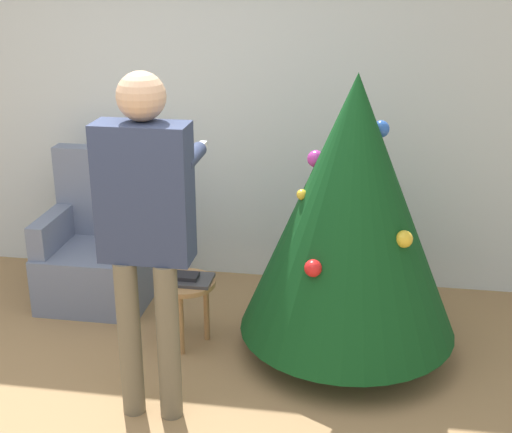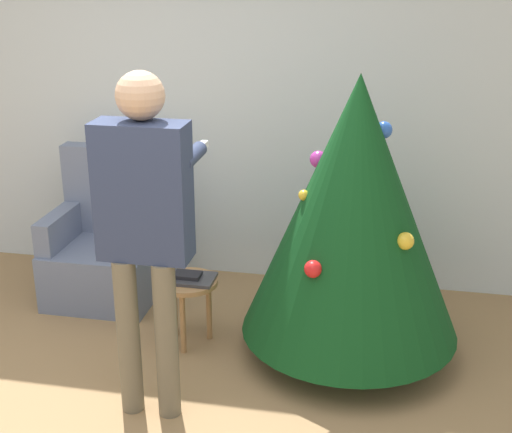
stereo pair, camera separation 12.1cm
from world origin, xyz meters
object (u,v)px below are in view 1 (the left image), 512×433
(person_standing, at_px, (146,217))
(armchair, at_px, (101,250))
(christmas_tree, at_px, (352,208))
(side_stool, at_px, (186,292))

(person_standing, bearing_deg, armchair, 121.75)
(christmas_tree, xyz_separation_m, armchair, (-1.75, 0.47, -0.59))
(armchair, xyz_separation_m, person_standing, (0.76, -1.23, 0.75))
(armchair, relative_size, person_standing, 0.58)
(christmas_tree, height_order, side_stool, christmas_tree)
(armchair, bearing_deg, side_stool, -35.84)
(christmas_tree, relative_size, person_standing, 0.95)
(christmas_tree, distance_m, person_standing, 1.26)
(armchair, relative_size, side_stool, 2.41)
(christmas_tree, distance_m, side_stool, 1.15)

